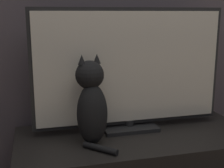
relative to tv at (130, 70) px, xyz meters
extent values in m
cube|color=black|center=(0.00, 0.00, -0.31)|extent=(0.28, 0.17, 0.02)
cylinder|color=black|center=(0.00, 0.00, -0.28)|extent=(0.04, 0.04, 0.03)
cube|color=black|center=(0.00, 0.00, 0.02)|extent=(1.00, 0.02, 0.60)
cube|color=silver|center=(0.00, -0.01, 0.02)|extent=(0.96, 0.01, 0.56)
ellipsoid|color=black|center=(-0.23, -0.14, -0.17)|extent=(0.17, 0.15, 0.29)
ellipsoid|color=silver|center=(-0.23, -0.10, -0.19)|extent=(0.09, 0.06, 0.16)
sphere|color=black|center=(-0.23, -0.12, 0.01)|extent=(0.15, 0.15, 0.13)
cone|color=black|center=(-0.27, -0.12, 0.08)|extent=(0.04, 0.04, 0.04)
cone|color=black|center=(-0.19, -0.11, 0.08)|extent=(0.04, 0.04, 0.04)
cylinder|color=black|center=(-0.21, -0.24, -0.30)|extent=(0.14, 0.14, 0.03)
camera|label=1|loc=(-0.48, -1.50, 0.29)|focal=50.00mm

